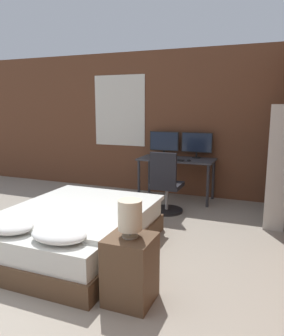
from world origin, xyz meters
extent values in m
plane|color=#9E9384|center=(0.00, 0.00, 0.00)|extent=(20.00, 20.00, 0.00)
cube|color=brown|center=(0.00, 4.25, 1.35)|extent=(12.00, 0.06, 2.70)
cube|color=silver|center=(-0.97, 4.21, 1.59)|extent=(1.08, 0.01, 1.38)
cube|color=#A3B2CC|center=(-0.97, 4.22, 1.59)|extent=(1.00, 0.01, 1.30)
cube|color=brown|center=(-0.17, 1.35, 0.11)|extent=(1.50, 1.99, 0.22)
cube|color=silver|center=(-0.17, 1.35, 0.34)|extent=(1.44, 1.93, 0.23)
cube|color=silver|center=(-0.17, 1.47, 0.48)|extent=(1.54, 1.67, 0.05)
ellipsoid|color=white|center=(-0.47, 0.61, 0.52)|extent=(0.55, 0.38, 0.13)
ellipsoid|color=white|center=(0.13, 0.61, 0.52)|extent=(0.55, 0.38, 0.13)
cube|color=brown|center=(0.84, 0.63, 0.30)|extent=(0.40, 0.40, 0.59)
cylinder|color=gray|center=(0.84, 0.63, 0.60)|extent=(0.14, 0.14, 0.01)
cylinder|color=gray|center=(0.84, 0.63, 0.63)|extent=(0.02, 0.02, 0.05)
cylinder|color=beige|center=(0.84, 0.63, 0.79)|extent=(0.20, 0.20, 0.26)
cube|color=#38383D|center=(0.32, 3.86, 0.74)|extent=(1.35, 0.64, 0.03)
cylinder|color=#2D2D33|center=(-0.30, 3.59, 0.36)|extent=(0.05, 0.05, 0.72)
cylinder|color=#2D2D33|center=(0.95, 3.59, 0.36)|extent=(0.05, 0.05, 0.72)
cylinder|color=#2D2D33|center=(-0.30, 4.13, 0.36)|extent=(0.05, 0.05, 0.72)
cylinder|color=#2D2D33|center=(0.95, 4.13, 0.36)|extent=(0.05, 0.05, 0.72)
cylinder|color=black|center=(0.01, 4.08, 0.76)|extent=(0.16, 0.16, 0.01)
cylinder|color=black|center=(0.01, 4.08, 0.81)|extent=(0.03, 0.03, 0.09)
cube|color=black|center=(0.01, 4.08, 1.03)|extent=(0.56, 0.03, 0.36)
cube|color=#192338|center=(0.01, 4.06, 1.03)|extent=(0.53, 0.00, 0.33)
cylinder|color=black|center=(0.63, 4.08, 0.76)|extent=(0.16, 0.16, 0.01)
cylinder|color=black|center=(0.63, 4.08, 0.81)|extent=(0.03, 0.03, 0.09)
cube|color=black|center=(0.63, 4.08, 1.03)|extent=(0.56, 0.03, 0.36)
cube|color=#192338|center=(0.63, 4.06, 1.03)|extent=(0.53, 0.00, 0.33)
cube|color=black|center=(0.32, 3.65, 0.76)|extent=(0.37, 0.13, 0.02)
ellipsoid|color=black|center=(0.60, 3.65, 0.77)|extent=(0.07, 0.05, 0.04)
cylinder|color=black|center=(0.38, 3.11, 0.02)|extent=(0.52, 0.52, 0.04)
cylinder|color=gray|center=(0.38, 3.11, 0.22)|extent=(0.05, 0.05, 0.36)
cube|color=black|center=(0.38, 3.11, 0.44)|extent=(0.46, 0.46, 0.07)
cube|color=black|center=(0.38, 2.90, 0.73)|extent=(0.42, 0.05, 0.52)
cube|color=beige|center=(1.99, 2.87, 0.85)|extent=(0.27, 0.02, 1.71)
cube|color=beige|center=(1.99, 3.70, 0.85)|extent=(0.27, 0.02, 1.71)
cube|color=beige|center=(1.99, 3.29, 0.60)|extent=(0.27, 0.82, 0.02)
cube|color=beige|center=(1.99, 3.29, 1.06)|extent=(0.27, 0.82, 0.02)
cube|color=beige|center=(1.99, 3.29, 1.50)|extent=(0.27, 0.82, 0.02)
cube|color=#7A387F|center=(1.99, 2.90, 0.70)|extent=(0.22, 0.02, 0.18)
cube|color=#B2332D|center=(1.99, 2.94, 0.70)|extent=(0.22, 0.03, 0.19)
cube|color=#28282D|center=(1.99, 2.98, 0.71)|extent=(0.22, 0.03, 0.20)
cube|color=gold|center=(1.99, 3.02, 0.69)|extent=(0.22, 0.03, 0.17)
cube|color=#B2332D|center=(1.99, 3.06, 0.71)|extent=(0.22, 0.02, 0.21)
cube|color=#337042|center=(1.99, 3.09, 0.74)|extent=(0.22, 0.03, 0.27)
cube|color=#7A387F|center=(1.99, 3.13, 0.72)|extent=(0.22, 0.03, 0.23)
cube|color=orange|center=(1.99, 3.16, 0.72)|extent=(0.22, 0.02, 0.22)
cube|color=orange|center=(1.99, 3.20, 0.72)|extent=(0.22, 0.03, 0.23)
cube|color=#7A387F|center=(1.99, 2.91, 1.17)|extent=(0.22, 0.04, 0.20)
cube|color=#2D4784|center=(1.99, 2.95, 1.16)|extent=(0.22, 0.03, 0.18)
cube|color=#2D4784|center=(1.99, 2.99, 1.19)|extent=(0.22, 0.03, 0.24)
cube|color=#7A387F|center=(1.99, 3.03, 1.20)|extent=(0.22, 0.03, 0.27)
cube|color=teal|center=(1.99, 3.07, 1.20)|extent=(0.22, 0.03, 0.26)
cube|color=#7A387F|center=(1.99, 3.11, 1.20)|extent=(0.22, 0.04, 0.26)
cube|color=#2D4784|center=(1.99, 3.16, 1.16)|extent=(0.22, 0.04, 0.19)
cube|color=#337042|center=(1.99, 3.21, 1.17)|extent=(0.22, 0.04, 0.19)
camera|label=1|loc=(1.91, -1.75, 1.69)|focal=35.00mm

